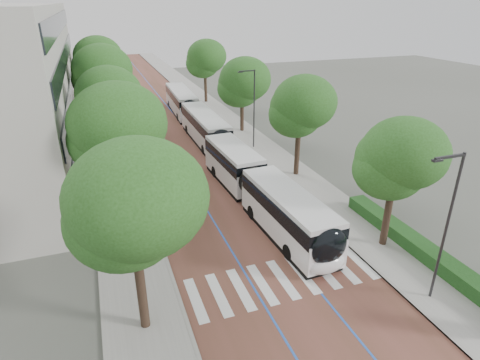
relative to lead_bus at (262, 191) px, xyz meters
The scene contains 18 objects.
ground 9.21m from the lead_bus, 104.08° to the right, with size 160.00×160.00×0.00m, color #51544C.
road 31.32m from the lead_bus, 94.05° to the left, with size 11.00×140.00×0.02m, color brown.
sidewalk_left 32.72m from the lead_bus, 107.28° to the left, with size 4.00×140.00×0.12m, color gray.
sidewalk_right 31.69m from the lead_bus, 80.37° to the left, with size 4.00×140.00×0.12m, color gray.
kerb_left 32.20m from the lead_bus, 104.05° to the left, with size 0.20×140.00×0.14m, color gray.
kerb_right 31.43m from the lead_bus, 83.79° to the left, with size 0.20×140.00×0.14m, color gray.
zebra_crossing 8.21m from the lead_bus, 104.43° to the right, with size 10.55×3.60×0.01m.
lane_line_left 31.47m from the lead_bus, 96.96° to the left, with size 0.12×126.00×0.01m, color blue.
lane_line_right 31.25m from the lead_bus, 91.11° to the left, with size 0.12×126.00×0.01m, color blue.
hedge 11.23m from the lead_bus, 51.92° to the right, with size 1.20×14.00×0.80m, color #163A14.
streetlight_near 12.99m from the lead_bus, 69.49° to the right, with size 1.82×0.20×8.00m.
streetlight_far 14.28m from the lead_bus, 71.52° to the left, with size 1.82×0.20×8.00m.
lamp_post_left 8.71m from the lead_bus, behind, with size 0.14×0.14×8.00m, color #2B2B2E.
trees_left 19.13m from the lead_bus, 121.87° to the left, with size 6.00×60.62×9.93m.
trees_right 17.38m from the lead_bus, 70.99° to the left, with size 5.89×47.37×8.69m.
lead_bus is the anchor object (origin of this frame).
bus_queued_0 16.28m from the lead_bus, 88.99° to the left, with size 2.58×12.40×3.20m.
bus_queued_1 29.51m from the lead_bus, 88.89° to the left, with size 2.99×12.48×3.20m.
Camera 1 is at (-8.25, -15.28, 14.25)m, focal length 30.00 mm.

